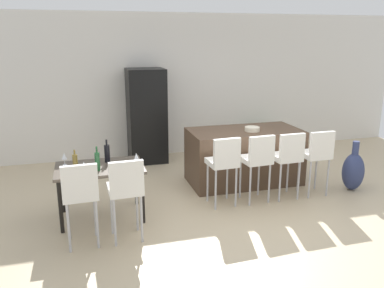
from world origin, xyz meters
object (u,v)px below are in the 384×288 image
(bar_chair_far, at_px, (317,152))
(wine_bottle_near, at_px, (107,153))
(wine_bottle_middle, at_px, (97,161))
(kitchen_island, at_px, (244,156))
(wine_glass_right, at_px, (136,157))
(floor_vase, at_px, (353,171))
(fruit_bowl, at_px, (252,129))
(wine_bottle_corner, at_px, (75,162))
(refrigerator, at_px, (147,116))
(bar_chair_left, at_px, (224,160))
(bar_chair_right, at_px, (288,155))
(dining_table, at_px, (100,172))
(dining_chair_far, at_px, (126,187))
(wine_glass_left, at_px, (84,165))
(potted_plant, at_px, (263,135))
(bar_chair_middle, at_px, (258,158))
(dining_chair_near, at_px, (80,191))
(wine_glass_far, at_px, (64,156))

(bar_chair_far, distance_m, wine_bottle_near, 3.17)
(wine_bottle_middle, bearing_deg, bar_chair_far, 1.49)
(kitchen_island, relative_size, wine_glass_right, 10.69)
(floor_vase, bearing_deg, fruit_bowl, 154.67)
(wine_bottle_corner, xyz_separation_m, refrigerator, (1.35, 2.54, 0.07))
(bar_chair_left, bearing_deg, kitchen_island, 51.32)
(bar_chair_right, distance_m, fruit_bowl, 0.82)
(kitchen_island, height_order, bar_chair_right, bar_chair_right)
(dining_table, height_order, wine_glass_right, wine_glass_right)
(dining_table, relative_size, refrigerator, 0.63)
(dining_chair_far, bearing_deg, wine_glass_left, 135.56)
(bar_chair_right, relative_size, potted_plant, 1.69)
(bar_chair_left, relative_size, bar_chair_middle, 1.00)
(bar_chair_left, relative_size, wine_bottle_near, 3.28)
(dining_chair_near, relative_size, dining_chair_far, 1.00)
(wine_glass_left, bearing_deg, wine_glass_far, 117.63)
(wine_glass_right, bearing_deg, dining_chair_far, -108.80)
(dining_chair_far, xyz_separation_m, potted_plant, (3.32, 3.18, -0.33))
(wine_glass_left, distance_m, floor_vase, 4.24)
(dining_chair_near, relative_size, fruit_bowl, 4.31)
(dining_table, height_order, dining_chair_near, dining_chair_near)
(wine_glass_left, height_order, fruit_bowl, fruit_bowl)
(wine_glass_left, bearing_deg, bar_chair_far, 3.57)
(wine_bottle_near, height_order, wine_glass_right, wine_bottle_near)
(dining_table, distance_m, potted_plant, 4.35)
(potted_plant, bearing_deg, refrigerator, 179.77)
(bar_chair_left, distance_m, wine_bottle_near, 1.65)
(wine_bottle_middle, xyz_separation_m, wine_glass_right, (0.52, 0.08, -0.00))
(bar_chair_right, xyz_separation_m, fruit_bowl, (-0.26, 0.74, 0.26))
(wine_glass_right, relative_size, potted_plant, 0.28)
(dining_chair_near, xyz_separation_m, wine_bottle_near, (0.38, 0.92, 0.17))
(wine_bottle_middle, bearing_deg, bar_chair_right, 1.76)
(wine_glass_far, bearing_deg, bar_chair_left, -6.85)
(fruit_bowl, xyz_separation_m, floor_vase, (1.49, -0.71, -0.64))
(wine_bottle_corner, relative_size, potted_plant, 0.45)
(wine_bottle_corner, relative_size, wine_glass_right, 1.62)
(kitchen_island, distance_m, wine_bottle_middle, 2.66)
(kitchen_island, xyz_separation_m, dining_chair_near, (-2.68, -1.52, 0.24))
(kitchen_island, height_order, wine_glass_far, kitchen_island)
(dining_chair_near, bearing_deg, wine_glass_left, 82.47)
(bar_chair_left, relative_size, floor_vase, 1.29)
(dining_chair_near, relative_size, refrigerator, 0.57)
(wine_glass_left, bearing_deg, dining_chair_far, -44.44)
(bar_chair_far, height_order, dining_chair_far, same)
(bar_chair_far, distance_m, fruit_bowl, 1.10)
(wine_bottle_near, bearing_deg, kitchen_island, 14.66)
(wine_glass_far, bearing_deg, wine_bottle_near, -1.64)
(wine_bottle_middle, height_order, wine_glass_right, wine_bottle_middle)
(wine_glass_left, bearing_deg, potted_plant, 35.77)
(wine_glass_left, distance_m, wine_glass_right, 0.72)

